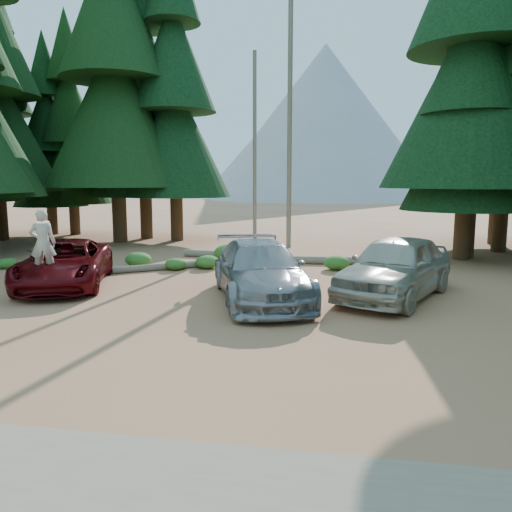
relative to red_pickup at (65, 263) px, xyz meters
The scene contains 19 objects.
ground 6.61m from the red_pickup, 36.48° to the right, with size 160.00×160.00×0.00m, color #A76A47.
forest_belt_north 12.31m from the red_pickup, 64.54° to the left, with size 36.00×7.00×22.00m, color black, non-canonical shape.
snag_front 13.30m from the red_pickup, 60.14° to the left, with size 0.24×0.24×12.00m, color #6A6155.
snag_back 13.46m from the red_pickup, 71.35° to the left, with size 0.20×0.20×10.00m, color #6A6155.
mountain_peak 85.22m from the red_pickup, 88.17° to the left, with size 48.00×50.00×28.00m.
red_pickup is the anchor object (origin of this frame).
silver_minivan_center 6.50m from the red_pickup, ahead, with size 2.30×5.66×1.64m, color #9B9DA3.
silver_minivan_right 10.26m from the red_pickup, ahead, with size 2.14×5.31×1.81m, color beige.
frisbee_player 1.70m from the red_pickup, 81.14° to the right, with size 0.83×0.69×1.94m.
log_left 3.88m from the red_pickup, 58.81° to the left, with size 0.26×0.26×3.60m, color #6A6155.
log_mid 7.56m from the red_pickup, 61.02° to the left, with size 0.30×0.30×3.69m, color #6A6155.
log_right 10.16m from the red_pickup, 34.19° to the left, with size 0.31×0.31×4.83m, color #6A6155.
shrub_far_left 4.01m from the red_pickup, 78.04° to the left, with size 1.03×1.03×0.56m, color #206C24.
shrub_left 4.29m from the red_pickup, 53.85° to the left, with size 0.80×0.80×0.44m, color #206C24.
shrub_center_left 7.15m from the red_pickup, 55.22° to the left, with size 1.30×1.30×0.71m, color #206C24.
shrub_center_right 5.38m from the red_pickup, 47.40° to the left, with size 0.92×0.92×0.51m, color #206C24.
shrub_right 11.54m from the red_pickup, 22.50° to the left, with size 0.82×0.82×0.45m, color #206C24.
shrub_far_right 9.66m from the red_pickup, 27.63° to the left, with size 0.99×0.99×0.54m, color #206C24.
shrub_edge_west 4.78m from the red_pickup, 146.43° to the left, with size 0.73×0.73×0.40m, color #206C24.
Camera 1 is at (3.38, -10.56, 3.35)m, focal length 35.00 mm.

